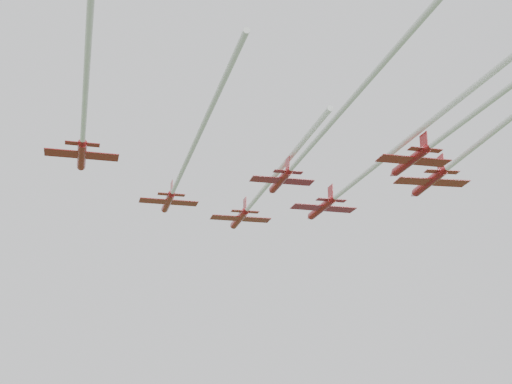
# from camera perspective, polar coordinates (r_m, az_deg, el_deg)

# --- Properties ---
(jet_lead) EXTENTS (21.43, 48.03, 2.87)m
(jet_lead) POSITION_cam_1_polar(r_m,az_deg,el_deg) (104.64, -0.08, -0.62)
(jet_lead) COLOR #A1141A
(jet_row2_left) EXTENTS (22.55, 50.45, 2.45)m
(jet_row2_left) POSITION_cam_1_polar(r_m,az_deg,el_deg) (88.47, -5.97, 1.59)
(jet_row2_left) COLOR #A1141A
(jet_row2_right) EXTENTS (27.17, 59.38, 2.91)m
(jet_row2_right) POSITION_cam_1_polar(r_m,az_deg,el_deg) (93.80, 8.49, 1.29)
(jet_row2_right) COLOR #A1141A
(jet_row3_left) EXTENTS (20.50, 44.35, 2.69)m
(jet_row3_left) POSITION_cam_1_polar(r_m,az_deg,el_deg) (81.54, -13.63, 5.25)
(jet_row3_left) COLOR #A1141A
(jet_row3_mid) EXTENTS (21.53, 49.12, 2.36)m
(jet_row3_mid) POSITION_cam_1_polar(r_m,az_deg,el_deg) (77.01, 4.55, 3.85)
(jet_row3_mid) COLOR #A1141A
(jet_row3_right) EXTENTS (21.90, 60.43, 2.87)m
(jet_row3_right) POSITION_cam_1_polar(r_m,az_deg,el_deg) (82.67, 17.76, 4.06)
(jet_row3_right) COLOR #A1141A
(jet_row4_right) EXTENTS (22.49, 50.72, 2.47)m
(jet_row4_right) POSITION_cam_1_polar(r_m,az_deg,el_deg) (71.10, 16.92, 5.95)
(jet_row4_right) COLOR #A1141A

